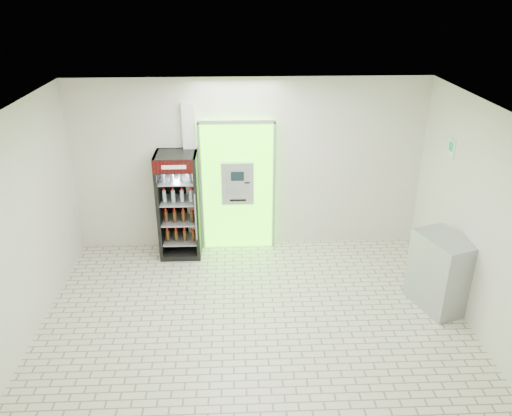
{
  "coord_description": "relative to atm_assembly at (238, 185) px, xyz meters",
  "views": [
    {
      "loc": [
        -0.22,
        -5.57,
        4.41
      ],
      "look_at": [
        0.07,
        1.2,
        1.29
      ],
      "focal_mm": 35.0,
      "sensor_mm": 36.0,
      "label": 1
    }
  ],
  "objects": [
    {
      "name": "room_shell",
      "position": [
        0.2,
        -2.41,
        0.67
      ],
      "size": [
        6.0,
        6.0,
        6.0
      ],
      "color": "silver",
      "rests_on": "ground"
    },
    {
      "name": "ground",
      "position": [
        0.2,
        -2.41,
        -1.17
      ],
      "size": [
        6.0,
        6.0,
        0.0
      ],
      "primitive_type": "plane",
      "color": "beige",
      "rests_on": "ground"
    },
    {
      "name": "pillar",
      "position": [
        -0.78,
        0.04,
        0.13
      ],
      "size": [
        0.22,
        0.11,
        2.6
      ],
      "color": "silver",
      "rests_on": "ground"
    },
    {
      "name": "beverage_cooler",
      "position": [
        -1.0,
        -0.22,
        -0.29
      ],
      "size": [
        0.69,
        0.66,
        1.84
      ],
      "rotation": [
        0.0,
        0.0,
        0.0
      ],
      "color": "black",
      "rests_on": "ground"
    },
    {
      "name": "exit_sign",
      "position": [
        3.19,
        -1.01,
        0.95
      ],
      "size": [
        0.02,
        0.22,
        0.26
      ],
      "color": "white",
      "rests_on": "room_shell"
    },
    {
      "name": "atm_assembly",
      "position": [
        0.0,
        0.0,
        0.0
      ],
      "size": [
        1.3,
        0.24,
        2.33
      ],
      "color": "#4FFF16",
      "rests_on": "ground"
    },
    {
      "name": "steel_cabinet",
      "position": [
        2.91,
        -1.96,
        -0.61
      ],
      "size": [
        0.82,
        0.98,
        1.12
      ],
      "rotation": [
        0.0,
        0.0,
        0.33
      ],
      "color": "#9DA0A5",
      "rests_on": "ground"
    }
  ]
}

